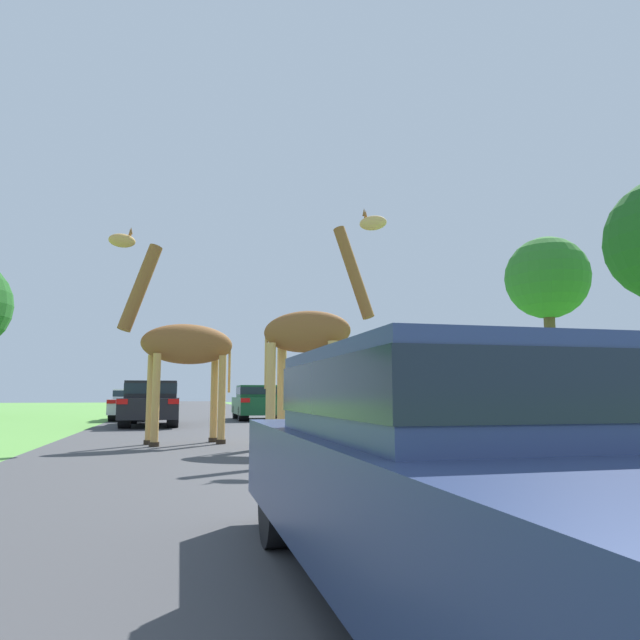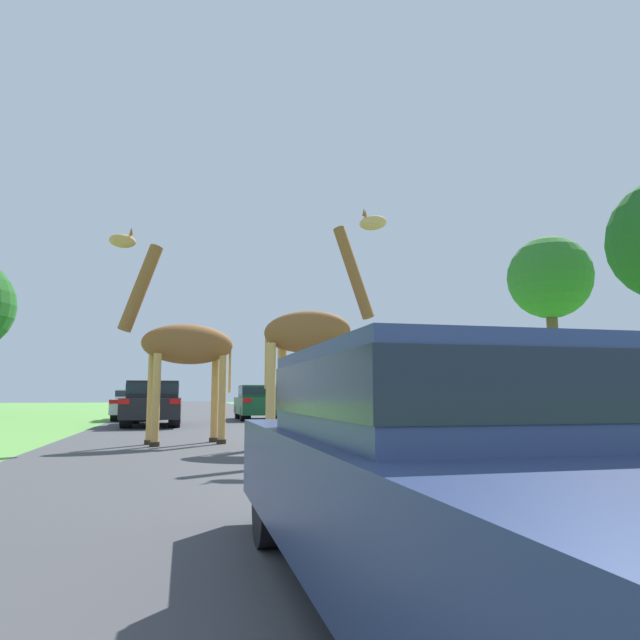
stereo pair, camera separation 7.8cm
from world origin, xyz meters
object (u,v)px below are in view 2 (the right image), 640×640
(car_lead_maroon, at_px, (461,465))
(car_far_ahead, at_px, (154,402))
(giraffe_companion, at_px, (182,344))
(car_queue_right, at_px, (138,403))
(car_queue_left, at_px, (261,402))
(giraffe_near_road, at_px, (311,340))
(tree_left_edge, at_px, (550,279))

(car_lead_maroon, height_order, car_far_ahead, car_far_ahead)
(giraffe_companion, height_order, car_queue_right, giraffe_companion)
(car_lead_maroon, distance_m, car_queue_left, 21.71)
(car_queue_right, relative_size, car_queue_left, 1.04)
(car_queue_right, bearing_deg, car_queue_left, -13.11)
(giraffe_companion, bearing_deg, car_lead_maroon, 174.83)
(giraffe_companion, bearing_deg, car_queue_right, -5.67)
(giraffe_near_road, bearing_deg, car_far_ahead, -127.09)
(car_far_ahead, bearing_deg, tree_left_edge, 5.85)
(tree_left_edge, bearing_deg, car_lead_maroon, -126.81)
(giraffe_near_road, xyz_separation_m, car_lead_maroon, (-1.06, -8.49, -1.48))
(car_far_ahead, height_order, tree_left_edge, tree_left_edge)
(giraffe_near_road, bearing_deg, car_lead_maroon, 25.32)
(giraffe_companion, bearing_deg, tree_left_edge, -73.16)
(car_queue_right, distance_m, car_far_ahead, 4.97)
(car_queue_right, bearing_deg, giraffe_companion, -81.93)
(giraffe_companion, relative_size, car_lead_maroon, 1.02)
(tree_left_edge, bearing_deg, car_queue_right, 170.16)
(car_lead_maroon, distance_m, car_queue_right, 23.07)
(car_lead_maroon, relative_size, tree_left_edge, 0.55)
(giraffe_near_road, height_order, tree_left_edge, tree_left_edge)
(giraffe_near_road, height_order, car_queue_right, giraffe_near_road)
(giraffe_near_road, xyz_separation_m, giraffe_companion, (-2.58, 1.59, -0.01))
(car_far_ahead, bearing_deg, car_queue_right, 99.95)
(car_far_ahead, relative_size, tree_left_edge, 0.56)
(car_lead_maroon, relative_size, car_queue_left, 1.13)
(giraffe_near_road, height_order, car_far_ahead, giraffe_near_road)
(giraffe_near_road, xyz_separation_m, car_queue_left, (0.72, 13.14, -1.43))
(car_lead_maroon, bearing_deg, tree_left_edge, 53.19)
(giraffe_near_road, bearing_deg, giraffe_companion, -89.24)
(car_queue_right, distance_m, tree_left_edge, 19.17)
(car_lead_maroon, xyz_separation_m, car_queue_left, (1.78, 21.64, 0.06))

